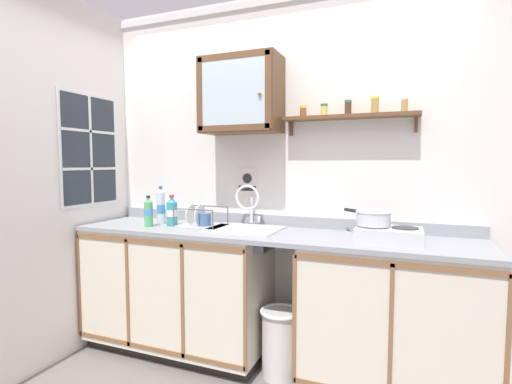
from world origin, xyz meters
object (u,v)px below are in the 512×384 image
at_px(bottle_detergent_teal_2, 172,212).
at_px(trash_bin, 280,342).
at_px(dish_rack, 200,223).
at_px(saucepan, 373,218).
at_px(warning_sign, 247,182).
at_px(wall_cabinet, 241,95).
at_px(bottle_soda_green_1, 149,212).
at_px(mug, 205,220).
at_px(bottle_water_clear_0, 161,207).
at_px(hot_plate_stove, 389,234).
at_px(sink, 245,231).

xyz_separation_m(bottle_detergent_teal_2, trash_bin, (0.88, -0.06, -0.83)).
bearing_deg(dish_rack, saucepan, -0.05).
height_order(bottle_detergent_teal_2, warning_sign, warning_sign).
relative_size(bottle_detergent_teal_2, dish_rack, 0.67).
relative_size(wall_cabinet, trash_bin, 1.28).
distance_m(bottle_detergent_teal_2, dish_rack, 0.24).
xyz_separation_m(bottle_soda_green_1, wall_cabinet, (0.64, 0.25, 0.85)).
xyz_separation_m(mug, wall_cabinet, (0.24, 0.12, 0.91)).
height_order(bottle_detergent_teal_2, mug, bottle_detergent_teal_2).
bearing_deg(trash_bin, bottle_water_clear_0, 173.56).
height_order(saucepan, bottle_detergent_teal_2, bottle_detergent_teal_2).
bearing_deg(wall_cabinet, bottle_soda_green_1, -158.43).
xyz_separation_m(bottle_detergent_teal_2, wall_cabinet, (0.50, 0.15, 0.86)).
xyz_separation_m(saucepan, wall_cabinet, (-0.95, 0.12, 0.83)).
distance_m(hot_plate_stove, bottle_soda_green_1, 1.69).
relative_size(bottle_detergent_teal_2, trash_bin, 0.51).
xyz_separation_m(bottle_soda_green_1, mug, (0.40, 0.13, -0.06)).
height_order(dish_rack, warning_sign, warning_sign).
distance_m(dish_rack, warning_sign, 0.48).
xyz_separation_m(mug, trash_bin, (0.61, -0.09, -0.77)).
bearing_deg(wall_cabinet, sink, -54.67).
height_order(sink, warning_sign, warning_sign).
xyz_separation_m(hot_plate_stove, trash_bin, (-0.66, -0.07, -0.76)).
relative_size(hot_plate_stove, bottle_soda_green_1, 1.67).
bearing_deg(dish_rack, trash_bin, -7.69).
bearing_deg(hot_plate_stove, bottle_water_clear_0, 178.29).
relative_size(bottle_water_clear_0, dish_rack, 0.84).
bearing_deg(mug, dish_rack, -177.36).
distance_m(saucepan, wall_cabinet, 1.26).
height_order(saucepan, wall_cabinet, wall_cabinet).
distance_m(hot_plate_stove, dish_rack, 1.32).
bearing_deg(dish_rack, wall_cabinet, 23.37).
distance_m(sink, bottle_water_clear_0, 0.73).
bearing_deg(hot_plate_stove, saucepan, 166.58).
relative_size(hot_plate_stove, warning_sign, 1.77).
xyz_separation_m(sink, dish_rack, (-0.35, -0.02, 0.04)).
bearing_deg(sink, bottle_detergent_teal_2, -174.92).
height_order(bottle_soda_green_1, mug, bottle_soda_green_1).
bearing_deg(saucepan, dish_rack, 179.95).
xyz_separation_m(dish_rack, warning_sign, (0.27, 0.26, 0.29)).
distance_m(sink, bottle_detergent_teal_2, 0.59).
distance_m(saucepan, warning_sign, 1.01).
height_order(warning_sign, trash_bin, warning_sign).
distance_m(hot_plate_stove, trash_bin, 1.01).
distance_m(sink, hot_plate_stove, 0.97).
bearing_deg(sink, trash_bin, -19.53).
relative_size(dish_rack, wall_cabinet, 0.60).
distance_m(bottle_soda_green_1, warning_sign, 0.77).
xyz_separation_m(warning_sign, trash_bin, (0.39, -0.35, -1.05)).
xyz_separation_m(saucepan, dish_rack, (-1.23, 0.00, -0.10)).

